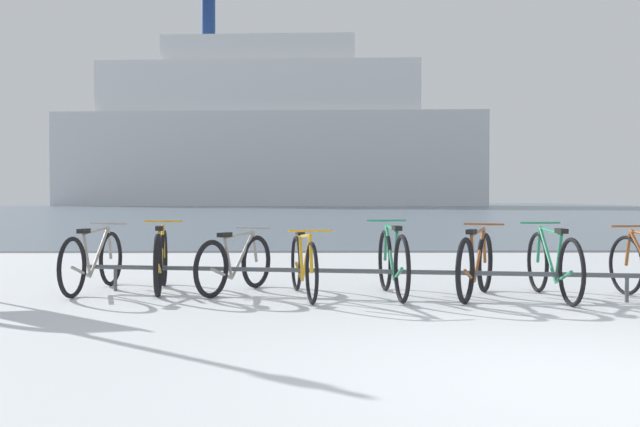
# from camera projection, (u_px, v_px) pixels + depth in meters

# --- Properties ---
(ground) EXTENTS (80.00, 132.00, 0.08)m
(ground) POSITION_uv_depth(u_px,v_px,m) (331.00, 211.00, 57.97)
(ground) COLOR silver
(bike_rack) EXTENTS (6.23, 1.11, 0.31)m
(bike_rack) POSITION_uv_depth(u_px,v_px,m) (357.00, 272.00, 7.76)
(bike_rack) COLOR #4C5156
(bike_rack) RESTS_ON ground
(bicycle_0) EXTENTS (0.46, 1.76, 0.79)m
(bicycle_0) POSITION_uv_depth(u_px,v_px,m) (93.00, 261.00, 8.15)
(bicycle_0) COLOR black
(bicycle_0) RESTS_ON ground
(bicycle_1) EXTENTS (0.46, 1.66, 0.82)m
(bicycle_1) POSITION_uv_depth(u_px,v_px,m) (161.00, 260.00, 8.18)
(bicycle_1) COLOR black
(bicycle_1) RESTS_ON ground
(bicycle_2) EXTENTS (0.77, 1.45, 0.74)m
(bicycle_2) POSITION_uv_depth(u_px,v_px,m) (235.00, 264.00, 8.05)
(bicycle_2) COLOR black
(bicycle_2) RESTS_ON ground
(bicycle_3) EXTENTS (0.47, 1.73, 0.76)m
(bicycle_3) POSITION_uv_depth(u_px,v_px,m) (304.00, 265.00, 7.70)
(bicycle_3) COLOR black
(bicycle_3) RESTS_ON ground
(bicycle_4) EXTENTS (0.46, 1.69, 0.84)m
(bicycle_4) POSITION_uv_depth(u_px,v_px,m) (393.00, 262.00, 7.74)
(bicycle_4) COLOR black
(bicycle_4) RESTS_ON ground
(bicycle_5) EXTENTS (0.78, 1.53, 0.80)m
(bicycle_5) POSITION_uv_depth(u_px,v_px,m) (476.00, 265.00, 7.65)
(bicycle_5) COLOR black
(bicycle_5) RESTS_ON ground
(bicycle_6) EXTENTS (0.46, 1.76, 0.82)m
(bicycle_6) POSITION_uv_depth(u_px,v_px,m) (553.00, 265.00, 7.57)
(bicycle_6) COLOR black
(bicycle_6) RESTS_ON ground
(ferry_ship) EXTENTS (53.47, 12.87, 26.17)m
(ferry_ship) POSITION_uv_depth(u_px,v_px,m) (268.00, 137.00, 88.72)
(ferry_ship) COLOR silver
(ferry_ship) RESTS_ON ground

